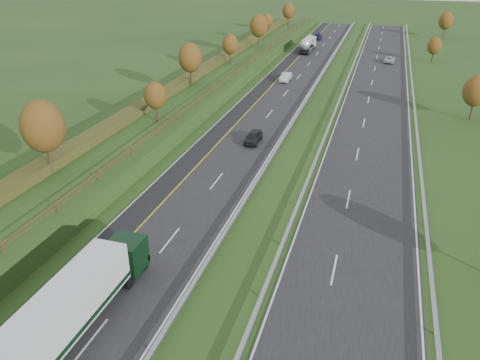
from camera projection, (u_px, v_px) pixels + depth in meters
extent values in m
plane|color=#234117|center=(309.00, 127.00, 65.82)|extent=(400.00, 400.00, 0.00)
cube|color=black|center=(263.00, 111.00, 72.20)|extent=(10.50, 200.00, 0.04)
cube|color=black|center=(373.00, 122.00, 67.88)|extent=(10.50, 200.00, 0.04)
cube|color=black|center=(240.00, 109.00, 73.18)|extent=(3.00, 200.00, 0.04)
cube|color=silver|center=(232.00, 108.00, 73.51)|extent=(0.15, 200.00, 0.01)
cube|color=gold|center=(249.00, 110.00, 72.77)|extent=(0.15, 200.00, 0.01)
cube|color=silver|center=(295.00, 114.00, 70.86)|extent=(0.15, 200.00, 0.01)
cube|color=silver|center=(338.00, 118.00, 69.19)|extent=(0.15, 200.00, 0.01)
cube|color=silver|center=(410.00, 125.00, 66.54)|extent=(0.15, 200.00, 0.01)
cube|color=silver|center=(91.00, 340.00, 29.84)|extent=(0.15, 4.00, 0.01)
cube|color=silver|center=(170.00, 240.00, 40.13)|extent=(0.15, 4.00, 0.01)
cube|color=silver|center=(334.00, 269.00, 36.46)|extent=(0.15, 4.00, 0.01)
cube|color=silver|center=(217.00, 181.00, 50.42)|extent=(0.15, 4.00, 0.01)
cube|color=silver|center=(348.00, 199.00, 46.75)|extent=(0.15, 4.00, 0.01)
cube|color=silver|center=(247.00, 142.00, 60.71)|extent=(0.15, 4.00, 0.01)
cube|color=silver|center=(357.00, 154.00, 57.04)|extent=(0.15, 4.00, 0.01)
cube|color=silver|center=(269.00, 114.00, 71.00)|extent=(0.15, 4.00, 0.01)
cube|color=silver|center=(364.00, 123.00, 67.33)|extent=(0.15, 4.00, 0.01)
cube|color=silver|center=(286.00, 93.00, 81.29)|extent=(0.15, 4.00, 0.01)
cube|color=silver|center=(368.00, 100.00, 77.62)|extent=(0.15, 4.00, 0.01)
cube|color=silver|center=(299.00, 77.00, 91.58)|extent=(0.15, 4.00, 0.01)
cube|color=silver|center=(372.00, 82.00, 87.92)|extent=(0.15, 4.00, 0.01)
cube|color=silver|center=(309.00, 64.00, 101.87)|extent=(0.15, 4.00, 0.01)
cube|color=silver|center=(375.00, 68.00, 98.21)|extent=(0.15, 4.00, 0.01)
cube|color=silver|center=(317.00, 54.00, 112.16)|extent=(0.15, 4.00, 0.01)
cube|color=silver|center=(377.00, 57.00, 108.50)|extent=(0.15, 4.00, 0.01)
cube|color=silver|center=(324.00, 45.00, 122.46)|extent=(0.15, 4.00, 0.01)
cube|color=silver|center=(379.00, 48.00, 118.79)|extent=(0.15, 4.00, 0.01)
cube|color=silver|center=(330.00, 37.00, 132.75)|extent=(0.15, 4.00, 0.01)
cube|color=silver|center=(381.00, 40.00, 129.08)|extent=(0.15, 4.00, 0.01)
cube|color=silver|center=(335.00, 31.00, 143.04)|extent=(0.15, 4.00, 0.01)
cube|color=silver|center=(382.00, 33.00, 139.37)|extent=(0.15, 4.00, 0.01)
cube|color=silver|center=(339.00, 26.00, 153.33)|extent=(0.15, 4.00, 0.01)
cube|color=silver|center=(383.00, 28.00, 149.66)|extent=(0.15, 4.00, 0.01)
cube|color=#234117|center=(185.00, 98.00, 75.17)|extent=(12.00, 200.00, 2.00)
cube|color=#353C18|center=(173.00, 88.00, 75.01)|extent=(2.20, 180.00, 1.10)
cube|color=#422B19|center=(211.00, 91.00, 73.31)|extent=(0.08, 184.00, 0.10)
cube|color=#422B19|center=(211.00, 88.00, 73.13)|extent=(0.08, 184.00, 0.10)
cube|color=#422B19|center=(2.00, 247.00, 34.69)|extent=(0.12, 0.12, 1.20)
cube|color=#422B19|center=(57.00, 206.00, 40.27)|extent=(0.12, 0.12, 1.20)
cube|color=#422B19|center=(98.00, 175.00, 45.84)|extent=(0.12, 0.12, 1.20)
cube|color=#422B19|center=(131.00, 151.00, 51.41)|extent=(0.12, 0.12, 1.20)
cube|color=#422B19|center=(157.00, 131.00, 56.99)|extent=(0.12, 0.12, 1.20)
cube|color=#422B19|center=(179.00, 115.00, 62.56)|extent=(0.12, 0.12, 1.20)
cube|color=#422B19|center=(197.00, 101.00, 68.14)|extent=(0.12, 0.12, 1.20)
cube|color=#422B19|center=(212.00, 90.00, 73.71)|extent=(0.12, 0.12, 1.20)
cube|color=#422B19|center=(225.00, 80.00, 79.29)|extent=(0.12, 0.12, 1.20)
cube|color=#422B19|center=(237.00, 71.00, 84.86)|extent=(0.12, 0.12, 1.20)
cube|color=#422B19|center=(247.00, 64.00, 90.43)|extent=(0.12, 0.12, 1.20)
cube|color=#422B19|center=(255.00, 57.00, 96.01)|extent=(0.12, 0.12, 1.20)
cube|color=#422B19|center=(263.00, 51.00, 101.58)|extent=(0.12, 0.12, 1.20)
cube|color=#422B19|center=(270.00, 46.00, 107.16)|extent=(0.12, 0.12, 1.20)
cube|color=#422B19|center=(277.00, 41.00, 112.73)|extent=(0.12, 0.12, 1.20)
cube|color=#422B19|center=(283.00, 37.00, 118.31)|extent=(0.12, 0.12, 1.20)
cube|color=#422B19|center=(288.00, 33.00, 123.88)|extent=(0.12, 0.12, 1.20)
cube|color=#422B19|center=(293.00, 29.00, 129.46)|extent=(0.12, 0.12, 1.20)
cube|color=#422B19|center=(297.00, 26.00, 135.03)|extent=(0.12, 0.12, 1.20)
cube|color=#422B19|center=(301.00, 23.00, 140.60)|extent=(0.12, 0.12, 1.20)
cube|color=#422B19|center=(305.00, 20.00, 146.18)|extent=(0.12, 0.12, 1.20)
cube|color=#422B19|center=(308.00, 18.00, 151.75)|extent=(0.12, 0.12, 1.20)
cube|color=#919499|center=(300.00, 111.00, 70.44)|extent=(0.32, 200.00, 0.18)
cube|color=#919499|center=(154.00, 353.00, 28.57)|extent=(0.10, 0.14, 0.56)
cube|color=#919499|center=(196.00, 283.00, 34.57)|extent=(0.10, 0.14, 0.56)
cube|color=#919499|center=(226.00, 234.00, 40.57)|extent=(0.10, 0.14, 0.56)
cube|color=#919499|center=(248.00, 197.00, 46.58)|extent=(0.10, 0.14, 0.56)
cube|color=#919499|center=(266.00, 169.00, 52.58)|extent=(0.10, 0.14, 0.56)
cube|color=#919499|center=(279.00, 147.00, 58.58)|extent=(0.10, 0.14, 0.56)
cube|color=#919499|center=(290.00, 128.00, 64.59)|extent=(0.10, 0.14, 0.56)
cube|color=#919499|center=(300.00, 113.00, 70.59)|extent=(0.10, 0.14, 0.56)
cube|color=#919499|center=(307.00, 100.00, 76.59)|extent=(0.10, 0.14, 0.56)
cube|color=#919499|center=(314.00, 89.00, 82.60)|extent=(0.10, 0.14, 0.56)
cube|color=#919499|center=(320.00, 80.00, 88.60)|extent=(0.10, 0.14, 0.56)
cube|color=#919499|center=(325.00, 72.00, 94.60)|extent=(0.10, 0.14, 0.56)
cube|color=#919499|center=(329.00, 64.00, 100.61)|extent=(0.10, 0.14, 0.56)
cube|color=#919499|center=(333.00, 58.00, 106.61)|extent=(0.10, 0.14, 0.56)
cube|color=#919499|center=(337.00, 52.00, 112.61)|extent=(0.10, 0.14, 0.56)
cube|color=#919499|center=(340.00, 47.00, 118.62)|extent=(0.10, 0.14, 0.56)
cube|color=#919499|center=(343.00, 42.00, 124.62)|extent=(0.10, 0.14, 0.56)
cube|color=#919499|center=(345.00, 38.00, 130.62)|extent=(0.10, 0.14, 0.56)
cube|color=#919499|center=(348.00, 34.00, 136.63)|extent=(0.10, 0.14, 0.56)
cube|color=#919499|center=(350.00, 31.00, 142.63)|extent=(0.10, 0.14, 0.56)
cube|color=#919499|center=(352.00, 27.00, 148.63)|extent=(0.10, 0.14, 0.56)
cube|color=#919499|center=(354.00, 24.00, 154.63)|extent=(0.10, 0.14, 0.56)
cube|color=#919499|center=(334.00, 114.00, 69.10)|extent=(0.32, 200.00, 0.18)
cube|color=#919499|center=(263.00, 297.00, 33.24)|extent=(0.10, 0.14, 0.56)
cube|color=#919499|center=(284.00, 244.00, 39.24)|extent=(0.10, 0.14, 0.56)
cube|color=#919499|center=(299.00, 205.00, 45.24)|extent=(0.10, 0.14, 0.56)
cube|color=#919499|center=(311.00, 175.00, 51.24)|extent=(0.10, 0.14, 0.56)
cube|color=#919499|center=(320.00, 151.00, 57.25)|extent=(0.10, 0.14, 0.56)
cube|color=#919499|center=(327.00, 132.00, 63.25)|extent=(0.10, 0.14, 0.56)
cube|color=#919499|center=(334.00, 116.00, 69.25)|extent=(0.10, 0.14, 0.56)
cube|color=#919499|center=(339.00, 103.00, 75.26)|extent=(0.10, 0.14, 0.56)
cube|color=#919499|center=(343.00, 92.00, 81.26)|extent=(0.10, 0.14, 0.56)
cube|color=#919499|center=(347.00, 82.00, 87.26)|extent=(0.10, 0.14, 0.56)
cube|color=#919499|center=(350.00, 73.00, 93.27)|extent=(0.10, 0.14, 0.56)
cube|color=#919499|center=(353.00, 66.00, 99.27)|extent=(0.10, 0.14, 0.56)
cube|color=#919499|center=(356.00, 59.00, 105.27)|extent=(0.10, 0.14, 0.56)
cube|color=#919499|center=(358.00, 53.00, 111.28)|extent=(0.10, 0.14, 0.56)
cube|color=#919499|center=(360.00, 48.00, 117.28)|extent=(0.10, 0.14, 0.56)
cube|color=#919499|center=(362.00, 43.00, 123.28)|extent=(0.10, 0.14, 0.56)
cube|color=#919499|center=(364.00, 39.00, 129.29)|extent=(0.10, 0.14, 0.56)
cube|color=#919499|center=(366.00, 35.00, 135.29)|extent=(0.10, 0.14, 0.56)
cube|color=#919499|center=(367.00, 31.00, 141.29)|extent=(0.10, 0.14, 0.56)
cube|color=#919499|center=(368.00, 28.00, 147.30)|extent=(0.10, 0.14, 0.56)
cube|color=#919499|center=(369.00, 25.00, 153.30)|extent=(0.10, 0.14, 0.56)
cube|color=#919499|center=(416.00, 122.00, 66.09)|extent=(0.32, 200.00, 0.18)
cube|color=#919499|center=(435.00, 331.00, 30.22)|extent=(0.10, 0.14, 0.56)
cube|color=#919499|center=(425.00, 223.00, 42.23)|extent=(0.10, 0.14, 0.56)
cube|color=#919499|center=(419.00, 162.00, 54.24)|extent=(0.10, 0.14, 0.56)
cube|color=#919499|center=(415.00, 124.00, 66.24)|extent=(0.10, 0.14, 0.56)
cube|color=#919499|center=(413.00, 97.00, 78.25)|extent=(0.10, 0.14, 0.56)
cube|color=#919499|center=(411.00, 77.00, 90.25)|extent=(0.10, 0.14, 0.56)
cube|color=#919499|center=(410.00, 62.00, 102.26)|extent=(0.10, 0.14, 0.56)
cube|color=#919499|center=(409.00, 51.00, 114.27)|extent=(0.10, 0.14, 0.56)
cube|color=#919499|center=(408.00, 41.00, 126.27)|extent=(0.10, 0.14, 0.56)
cube|color=#919499|center=(407.00, 33.00, 138.28)|extent=(0.10, 0.14, 0.56)
cube|color=#919499|center=(406.00, 26.00, 150.29)|extent=(0.10, 0.14, 0.56)
cylinder|color=#2D2116|center=(49.00, 159.00, 46.85)|extent=(0.24, 0.24, 3.15)
ellipsoid|color=#573613|center=(43.00, 127.00, 45.32)|extent=(4.20, 4.20, 5.25)
cylinder|color=#2D2116|center=(157.00, 113.00, 61.72)|extent=(0.24, 0.24, 2.16)
ellipsoid|color=#573613|center=(155.00, 95.00, 60.67)|extent=(2.88, 2.88, 3.60)
cylinder|color=#2D2116|center=(191.00, 77.00, 77.65)|extent=(0.24, 0.24, 2.88)
ellipsoid|color=#573613|center=(190.00, 58.00, 76.25)|extent=(3.84, 3.84, 4.80)
cylinder|color=#2D2116|center=(230.00, 58.00, 92.95)|extent=(0.24, 0.24, 2.34)
ellipsoid|color=#573613|center=(230.00, 44.00, 91.81)|extent=(3.12, 3.12, 3.90)
cylinder|color=#2D2116|center=(258.00, 41.00, 107.96)|extent=(0.24, 0.24, 3.06)
ellipsoid|color=#573613|center=(259.00, 26.00, 106.47)|extent=(4.08, 4.08, 5.10)
cylinder|color=#2D2116|center=(267.00, 31.00, 124.23)|extent=(0.24, 0.24, 2.25)
ellipsoid|color=#573613|center=(267.00, 21.00, 123.14)|extent=(3.00, 3.00, 3.75)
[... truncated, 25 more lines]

